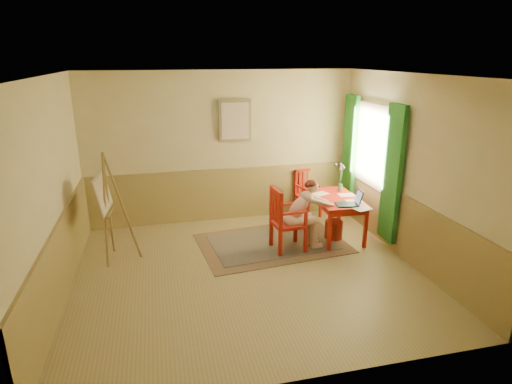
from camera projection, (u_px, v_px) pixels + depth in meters
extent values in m
cube|color=tan|center=(248.00, 273.00, 6.27)|extent=(5.00, 4.50, 0.02)
cube|color=white|center=(247.00, 74.00, 5.41)|extent=(5.00, 4.50, 0.02)
cube|color=#CDB77D|center=(222.00, 148.00, 7.93)|extent=(5.00, 0.02, 2.80)
cube|color=#CDB77D|center=(302.00, 251.00, 3.75)|extent=(5.00, 0.02, 2.80)
cube|color=#CDB77D|center=(50.00, 194.00, 5.29)|extent=(0.02, 4.50, 2.80)
cube|color=#CDB77D|center=(411.00, 170.00, 6.39)|extent=(0.02, 4.50, 2.80)
cube|color=tan|center=(223.00, 194.00, 8.18)|extent=(5.00, 0.04, 1.00)
cube|color=tan|center=(63.00, 259.00, 5.57)|extent=(0.04, 4.50, 1.00)
cube|color=tan|center=(403.00, 226.00, 6.66)|extent=(0.04, 4.50, 1.00)
cube|color=white|center=(374.00, 146.00, 7.36)|extent=(0.02, 1.00, 1.30)
cube|color=#907F54|center=(373.00, 146.00, 7.35)|extent=(0.03, 1.12, 1.42)
cube|color=green|center=(392.00, 175.00, 6.71)|extent=(0.08, 0.45, 2.20)
cube|color=green|center=(349.00, 153.00, 8.15)|extent=(0.08, 0.45, 2.20)
cube|color=#907F54|center=(235.00, 121.00, 7.79)|extent=(0.60, 0.04, 0.76)
cube|color=beige|center=(235.00, 121.00, 7.76)|extent=(0.50, 0.02, 0.66)
cube|color=#8C7251|center=(272.00, 243.00, 7.22)|extent=(2.55, 1.84, 0.01)
cube|color=black|center=(272.00, 243.00, 7.22)|extent=(2.11, 1.40, 0.01)
cube|color=red|center=(336.00, 198.00, 7.32)|extent=(0.75, 1.22, 0.04)
cube|color=red|center=(336.00, 202.00, 7.34)|extent=(0.65, 1.12, 0.10)
cube|color=red|center=(329.00, 232.00, 6.85)|extent=(0.06, 0.06, 0.68)
cube|color=red|center=(365.00, 228.00, 6.97)|extent=(0.06, 0.06, 0.68)
cube|color=red|center=(308.00, 208.00, 7.88)|extent=(0.06, 0.06, 0.68)
cube|color=red|center=(339.00, 206.00, 8.00)|extent=(0.06, 0.06, 0.68)
cube|color=red|center=(288.00, 224.00, 6.87)|extent=(0.53, 0.51, 0.05)
cube|color=red|center=(280.00, 244.00, 6.69)|extent=(0.06, 0.06, 0.43)
cube|color=red|center=(306.00, 241.00, 6.82)|extent=(0.06, 0.06, 0.43)
cube|color=red|center=(271.00, 234.00, 7.06)|extent=(0.06, 0.06, 0.43)
cube|color=red|center=(295.00, 231.00, 7.19)|extent=(0.06, 0.06, 0.43)
cube|color=red|center=(281.00, 211.00, 6.52)|extent=(0.06, 0.06, 0.58)
cube|color=red|center=(272.00, 203.00, 6.89)|extent=(0.06, 0.06, 0.58)
cube|color=red|center=(276.00, 191.00, 6.62)|extent=(0.09, 0.47, 0.06)
cube|color=red|center=(278.00, 210.00, 6.61)|extent=(0.04, 0.05, 0.48)
cube|color=red|center=(276.00, 208.00, 6.71)|extent=(0.04, 0.05, 0.48)
cube|color=red|center=(274.00, 206.00, 6.81)|extent=(0.04, 0.05, 0.48)
cube|color=red|center=(294.00, 213.00, 6.60)|extent=(0.44, 0.08, 0.04)
cube|color=red|center=(306.00, 219.00, 6.70)|extent=(0.05, 0.05, 0.23)
cube|color=red|center=(284.00, 205.00, 6.97)|extent=(0.44, 0.08, 0.04)
cube|color=red|center=(295.00, 210.00, 7.07)|extent=(0.05, 0.05, 0.23)
cube|color=red|center=(308.00, 197.00, 8.38)|extent=(0.48, 0.50, 0.04)
cube|color=red|center=(295.00, 205.00, 8.53)|extent=(0.05, 0.05, 0.37)
cube|color=red|center=(305.00, 211.00, 8.21)|extent=(0.05, 0.05, 0.37)
cube|color=red|center=(310.00, 202.00, 8.68)|extent=(0.05, 0.05, 0.37)
cube|color=red|center=(320.00, 208.00, 8.36)|extent=(0.05, 0.05, 0.37)
cube|color=red|center=(296.00, 182.00, 8.39)|extent=(0.05, 0.05, 0.50)
cube|color=red|center=(311.00, 180.00, 8.53)|extent=(0.05, 0.05, 0.50)
cube|color=red|center=(304.00, 170.00, 8.39)|extent=(0.40, 0.13, 0.05)
cube|color=red|center=(299.00, 182.00, 8.43)|extent=(0.05, 0.04, 0.41)
cube|color=red|center=(303.00, 182.00, 8.46)|extent=(0.05, 0.04, 0.41)
cube|color=red|center=(307.00, 181.00, 8.50)|extent=(0.05, 0.04, 0.41)
cube|color=red|center=(301.00, 187.00, 8.24)|extent=(0.12, 0.37, 0.03)
cube|color=red|center=(305.00, 195.00, 8.12)|extent=(0.04, 0.04, 0.20)
cube|color=red|center=(316.00, 185.00, 8.39)|extent=(0.12, 0.37, 0.03)
cube|color=red|center=(321.00, 192.00, 8.27)|extent=(0.04, 0.04, 0.20)
ellipsoid|color=beige|center=(290.00, 221.00, 6.84)|extent=(0.29, 0.35, 0.21)
cylinder|color=beige|center=(304.00, 221.00, 6.82)|extent=(0.42, 0.18, 0.15)
cylinder|color=beige|center=(299.00, 218.00, 6.97)|extent=(0.42, 0.18, 0.15)
cylinder|color=beige|center=(314.00, 234.00, 6.96)|extent=(0.12, 0.12, 0.47)
cylinder|color=beige|center=(310.00, 230.00, 7.11)|extent=(0.12, 0.12, 0.47)
cube|color=beige|center=(317.00, 246.00, 7.04)|extent=(0.20, 0.10, 0.07)
cube|color=beige|center=(312.00, 242.00, 7.19)|extent=(0.20, 0.10, 0.07)
ellipsoid|color=beige|center=(299.00, 208.00, 6.82)|extent=(0.47, 0.30, 0.49)
ellipsoid|color=beige|center=(307.00, 196.00, 6.80)|extent=(0.21, 0.29, 0.17)
sphere|color=beige|center=(313.00, 187.00, 6.79)|extent=(0.20, 0.20, 0.18)
ellipsoid|color=#571E13|center=(312.00, 184.00, 6.76)|extent=(0.19, 0.20, 0.13)
sphere|color=#571E13|center=(308.00, 185.00, 6.75)|extent=(0.10, 0.10, 0.10)
cylinder|color=beige|center=(315.00, 201.00, 6.72)|extent=(0.20, 0.09, 0.14)
cylinder|color=beige|center=(326.00, 204.00, 6.82)|extent=(0.28, 0.15, 0.16)
sphere|color=beige|center=(321.00, 203.00, 6.75)|extent=(0.09, 0.09, 0.08)
sphere|color=beige|center=(332.00, 206.00, 6.90)|extent=(0.07, 0.07, 0.07)
cylinder|color=beige|center=(308.00, 196.00, 6.97)|extent=(0.21, 0.12, 0.14)
cylinder|color=beige|center=(320.00, 200.00, 7.03)|extent=(0.28, 0.11, 0.16)
sphere|color=beige|center=(313.00, 197.00, 7.01)|extent=(0.09, 0.09, 0.08)
sphere|color=beige|center=(327.00, 202.00, 7.06)|extent=(0.07, 0.07, 0.07)
cube|color=#1E2338|center=(347.00, 205.00, 6.92)|extent=(0.37, 0.29, 0.02)
cube|color=#2D3342|center=(347.00, 204.00, 6.92)|extent=(0.32, 0.23, 0.00)
cube|color=#1E2338|center=(359.00, 197.00, 6.90)|extent=(0.11, 0.25, 0.23)
cube|color=#99BFF2|center=(358.00, 197.00, 6.90)|extent=(0.08, 0.21, 0.19)
cube|color=white|center=(363.00, 209.00, 6.76)|extent=(0.32, 0.27, 0.00)
cube|color=white|center=(347.00, 195.00, 7.42)|extent=(0.29, 0.22, 0.00)
cube|color=white|center=(321.00, 194.00, 7.49)|extent=(0.34, 0.30, 0.00)
cube|color=white|center=(354.00, 201.00, 7.09)|extent=(0.31, 0.25, 0.00)
cylinder|color=#3F724C|center=(340.00, 188.00, 7.61)|extent=(0.10, 0.10, 0.14)
cylinder|color=#3F7233|center=(338.00, 175.00, 7.57)|extent=(0.09, 0.09, 0.36)
sphere|color=#728CD8|center=(335.00, 165.00, 7.54)|extent=(0.07, 0.07, 0.05)
cylinder|color=#3F7233|center=(341.00, 175.00, 7.50)|extent=(0.02, 0.09, 0.38)
sphere|color=pink|center=(343.00, 166.00, 7.41)|extent=(0.05, 0.05, 0.04)
cylinder|color=#3F7233|center=(340.00, 177.00, 7.57)|extent=(0.01, 0.04, 0.28)
sphere|color=pink|center=(341.00, 169.00, 7.55)|extent=(0.06, 0.06, 0.04)
cylinder|color=#3F7233|center=(342.00, 176.00, 7.49)|extent=(0.02, 0.12, 0.35)
sphere|color=#728CD8|center=(343.00, 167.00, 7.39)|extent=(0.06, 0.06, 0.05)
cylinder|color=#3F7233|center=(341.00, 176.00, 7.60)|extent=(0.05, 0.10, 0.31)
sphere|color=pink|center=(341.00, 167.00, 7.59)|extent=(0.06, 0.06, 0.05)
cylinder|color=#3F7233|center=(341.00, 176.00, 7.58)|extent=(0.03, 0.06, 0.32)
sphere|color=pink|center=(341.00, 167.00, 7.55)|extent=(0.05, 0.05, 0.04)
cylinder|color=#3F7233|center=(340.00, 174.00, 7.59)|extent=(0.04, 0.10, 0.36)
sphere|color=#728CD8|center=(341.00, 164.00, 7.59)|extent=(0.05, 0.05, 0.04)
cylinder|color=#AD3121|center=(334.00, 230.00, 7.37)|extent=(0.36, 0.36, 0.33)
cylinder|color=olive|center=(105.00, 211.00, 6.30)|extent=(0.11, 0.31, 1.70)
cylinder|color=olive|center=(109.00, 205.00, 6.56)|extent=(0.06, 0.31, 1.70)
cylinder|color=olive|center=(123.00, 207.00, 6.46)|extent=(0.45, 0.07, 1.71)
cylinder|color=olive|center=(106.00, 212.00, 6.45)|extent=(0.07, 0.48, 0.03)
cube|color=olive|center=(110.00, 212.00, 6.46)|extent=(0.10, 0.52, 0.03)
cube|color=#907F54|center=(102.00, 193.00, 6.35)|extent=(0.20, 0.76, 0.57)
cube|color=beige|center=(104.00, 193.00, 6.36)|extent=(0.16, 0.69, 0.49)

